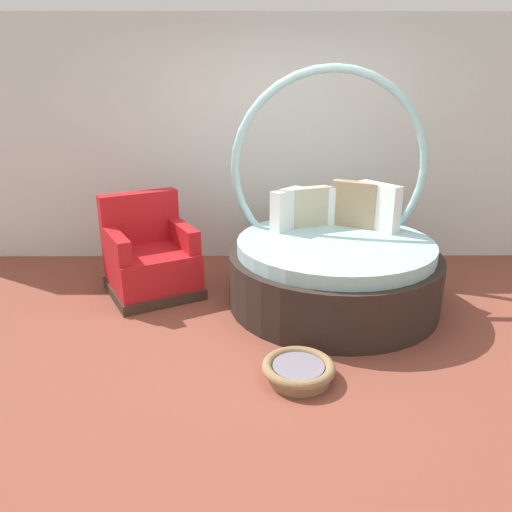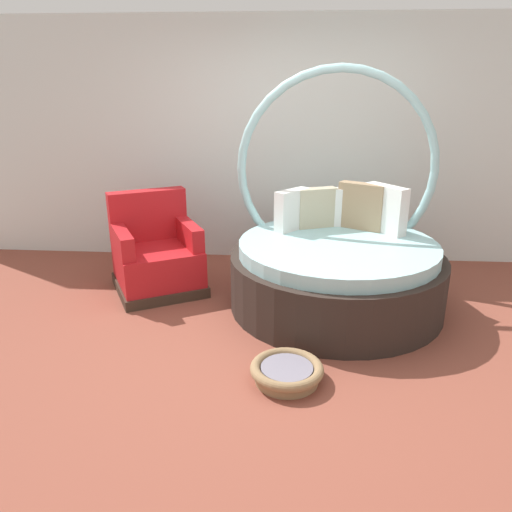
# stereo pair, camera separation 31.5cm
# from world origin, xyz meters

# --- Properties ---
(ground_plane) EXTENTS (8.00, 8.00, 0.02)m
(ground_plane) POSITION_xyz_m (0.00, 0.00, -0.01)
(ground_plane) COLOR brown
(back_wall) EXTENTS (8.00, 0.12, 2.62)m
(back_wall) POSITION_xyz_m (0.00, 2.11, 1.31)
(back_wall) COLOR silver
(back_wall) RESTS_ON ground_plane
(round_daybed) EXTENTS (1.91, 1.91, 2.11)m
(round_daybed) POSITION_xyz_m (0.54, 0.83, 0.42)
(round_daybed) COLOR #2D231E
(round_daybed) RESTS_ON ground_plane
(red_armchair) EXTENTS (1.08, 1.08, 0.94)m
(red_armchair) POSITION_xyz_m (-1.20, 1.04, 0.33)
(red_armchair) COLOR #38281E
(red_armchair) RESTS_ON ground_plane
(pet_basket) EXTENTS (0.51, 0.51, 0.13)m
(pet_basket) POSITION_xyz_m (0.11, -0.49, 0.07)
(pet_basket) COLOR #8E704C
(pet_basket) RESTS_ON ground_plane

